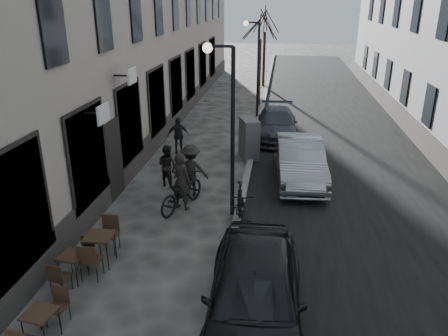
% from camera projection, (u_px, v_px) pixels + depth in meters
% --- Properties ---
extents(road, '(7.30, 60.00, 0.00)m').
position_uv_depth(road, '(330.00, 128.00, 22.18)').
color(road, black).
rests_on(road, ground).
extents(kerb, '(0.25, 60.00, 0.12)m').
position_uv_depth(kerb, '(258.00, 125.00, 22.61)').
color(kerb, gray).
rests_on(kerb, ground).
extents(streetlamp_near, '(0.90, 0.28, 5.09)m').
position_uv_depth(streetlamp_near, '(227.00, 114.00, 12.29)').
color(streetlamp_near, black).
rests_on(streetlamp_near, ground).
extents(streetlamp_far, '(0.90, 0.28, 5.09)m').
position_uv_depth(streetlamp_far, '(255.00, 59.00, 23.37)').
color(streetlamp_far, black).
rests_on(streetlamp_far, ground).
extents(tree_near, '(2.40, 2.40, 5.70)m').
position_uv_depth(tree_near, '(261.00, 26.00, 25.58)').
color(tree_near, black).
rests_on(tree_near, ground).
extents(tree_far, '(2.40, 2.40, 5.70)m').
position_uv_depth(tree_far, '(265.00, 21.00, 31.12)').
color(tree_far, black).
rests_on(tree_far, ground).
extents(bistro_set_a, '(0.62, 1.40, 0.80)m').
position_uv_depth(bistro_set_a, '(41.00, 324.00, 8.32)').
color(bistro_set_a, '#322116').
rests_on(bistro_set_a, ground).
extents(bistro_set_b, '(0.62, 1.38, 0.79)m').
position_uv_depth(bistro_set_b, '(73.00, 265.00, 10.16)').
color(bistro_set_b, '#322116').
rests_on(bistro_set_b, ground).
extents(bistro_set_c, '(0.67, 1.63, 0.96)m').
position_uv_depth(bistro_set_c, '(100.00, 247.00, 10.74)').
color(bistro_set_c, '#322116').
rests_on(bistro_set_c, ground).
extents(utility_cabinet, '(0.95, 1.24, 1.65)m').
position_uv_depth(utility_cabinet, '(249.00, 139.00, 17.85)').
color(utility_cabinet, '#5A5A5C').
rests_on(utility_cabinet, ground).
extents(bicycle, '(1.49, 2.28, 1.13)m').
position_uv_depth(bicycle, '(181.00, 192.00, 13.59)').
color(bicycle, black).
rests_on(bicycle, ground).
extents(cyclist_rider, '(0.79, 0.66, 1.86)m').
position_uv_depth(cyclist_rider, '(181.00, 181.00, 13.46)').
color(cyclist_rider, black).
rests_on(cyclist_rider, ground).
extents(pedestrian_near, '(0.91, 0.83, 1.51)m').
position_uv_depth(pedestrian_near, '(167.00, 165.00, 15.20)').
color(pedestrian_near, black).
rests_on(pedestrian_near, ground).
extents(pedestrian_mid, '(1.21, 0.78, 1.77)m').
position_uv_depth(pedestrian_mid, '(191.00, 170.00, 14.43)').
color(pedestrian_mid, black).
rests_on(pedestrian_mid, ground).
extents(pedestrian_far, '(0.99, 0.67, 1.55)m').
position_uv_depth(pedestrian_far, '(178.00, 135.00, 18.44)').
color(pedestrian_far, black).
rests_on(pedestrian_far, ground).
extents(car_near, '(2.05, 4.83, 1.63)m').
position_uv_depth(car_near, '(254.00, 294.00, 8.51)').
color(car_near, black).
rests_on(car_near, ground).
extents(car_mid, '(1.90, 4.70, 1.52)m').
position_uv_depth(car_mid, '(300.00, 160.00, 15.68)').
color(car_mid, gray).
rests_on(car_mid, ground).
extents(car_far, '(2.01, 4.64, 1.33)m').
position_uv_depth(car_far, '(277.00, 124.00, 20.53)').
color(car_far, '#3A3B44').
rests_on(car_far, ground).
extents(moped, '(1.00, 2.27, 1.32)m').
position_uv_depth(moped, '(241.00, 208.00, 12.33)').
color(moped, black).
rests_on(moped, ground).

